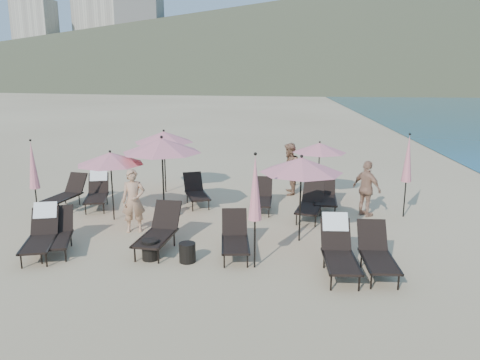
# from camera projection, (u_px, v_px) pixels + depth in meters

# --- Properties ---
(ground) EXTENTS (800.00, 800.00, 0.00)m
(ground) POSITION_uv_depth(u_px,v_px,m) (225.00, 259.00, 10.99)
(ground) COLOR #D6BA8C
(ground) RESTS_ON ground
(volcanic_headland) EXTENTS (690.00, 690.00, 55.00)m
(volcanic_headland) POSITION_uv_depth(u_px,v_px,m) (386.00, 35.00, 294.07)
(volcanic_headland) COLOR brown
(volcanic_headland) RESTS_ON ground
(hotel_skyline) EXTENTS (109.00, 82.00, 55.00)m
(hotel_skyline) POSITION_uv_depth(u_px,v_px,m) (114.00, 37.00, 275.46)
(hotel_skyline) COLOR beige
(hotel_skyline) RESTS_ON ground
(lounger_0) EXTENTS (1.05, 1.86, 1.10)m
(lounger_0) POSITION_uv_depth(u_px,v_px,m) (41.00, 232.00, 11.25)
(lounger_0) COLOR black
(lounger_0) RESTS_ON ground
(lounger_1) EXTENTS (1.09, 1.78, 0.96)m
(lounger_1) POSITION_uv_depth(u_px,v_px,m) (58.00, 233.00, 11.41)
(lounger_1) COLOR black
(lounger_1) RESTS_ON ground
(lounger_2) EXTENTS (0.90, 1.89, 1.05)m
(lounger_2) POSITION_uv_depth(u_px,v_px,m) (159.00, 230.00, 11.49)
(lounger_2) COLOR black
(lounger_2) RESTS_ON ground
(lounger_3) EXTENTS (0.80, 1.72, 0.95)m
(lounger_3) POSITION_uv_depth(u_px,v_px,m) (235.00, 237.00, 11.16)
(lounger_3) COLOR black
(lounger_3) RESTS_ON ground
(lounger_4) EXTENTS (0.72, 1.86, 1.15)m
(lounger_4) POSITION_uv_depth(u_px,v_px,m) (339.00, 248.00, 10.19)
(lounger_4) COLOR black
(lounger_4) RESTS_ON ground
(lounger_5) EXTENTS (0.68, 1.73, 1.00)m
(lounger_5) POSITION_uv_depth(u_px,v_px,m) (377.00, 253.00, 10.14)
(lounger_5) COLOR black
(lounger_5) RESTS_ON ground
(lounger_6) EXTENTS (0.99, 1.81, 0.98)m
(lounger_6) POSITION_uv_depth(u_px,v_px,m) (67.00, 193.00, 15.19)
(lounger_6) COLOR black
(lounger_6) RESTS_ON ground
(lounger_7) EXTENTS (1.05, 1.87, 1.10)m
(lounger_7) POSITION_uv_depth(u_px,v_px,m) (97.00, 190.00, 15.19)
(lounger_7) COLOR black
(lounger_7) RESTS_ON ground
(lounger_8) EXTENTS (1.16, 1.77, 0.95)m
(lounger_8) POSITION_uv_depth(u_px,v_px,m) (196.00, 191.00, 15.43)
(lounger_8) COLOR black
(lounger_8) RESTS_ON ground
(lounger_9) EXTENTS (0.68, 1.67, 0.95)m
(lounger_9) POSITION_uv_depth(u_px,v_px,m) (262.00, 197.00, 14.78)
(lounger_9) COLOR black
(lounger_9) RESTS_ON ground
(lounger_10) EXTENTS (1.02, 1.81, 0.99)m
(lounger_10) POSITION_uv_depth(u_px,v_px,m) (310.00, 203.00, 13.99)
(lounger_10) COLOR black
(lounger_10) RESTS_ON ground
(lounger_11) EXTENTS (0.83, 1.86, 1.04)m
(lounger_11) POSITION_uv_depth(u_px,v_px,m) (325.00, 195.00, 14.82)
(lounger_11) COLOR black
(lounger_11) RESTS_ON ground
(umbrella_open_0) EXTENTS (1.95, 1.95, 2.09)m
(umbrella_open_0) POSITION_uv_depth(u_px,v_px,m) (110.00, 158.00, 13.50)
(umbrella_open_0) COLOR black
(umbrella_open_0) RESTS_ON ground
(umbrella_open_1) EXTENTS (2.32, 2.32, 2.50)m
(umbrella_open_1) POSITION_uv_depth(u_px,v_px,m) (162.00, 145.00, 13.55)
(umbrella_open_1) COLOR black
(umbrella_open_1) RESTS_ON ground
(umbrella_open_2) EXTENTS (2.11, 2.11, 2.28)m
(umbrella_open_2) POSITION_uv_depth(u_px,v_px,m) (301.00, 165.00, 11.73)
(umbrella_open_2) COLOR black
(umbrella_open_2) RESTS_ON ground
(umbrella_open_3) EXTENTS (2.13, 2.13, 2.29)m
(umbrella_open_3) POSITION_uv_depth(u_px,v_px,m) (164.00, 137.00, 16.66)
(umbrella_open_3) COLOR black
(umbrella_open_3) RESTS_ON ground
(umbrella_open_4) EXTENTS (1.85, 1.85, 1.99)m
(umbrella_open_4) POSITION_uv_depth(u_px,v_px,m) (320.00, 148.00, 15.96)
(umbrella_open_4) COLOR black
(umbrella_open_4) RESTS_ON ground
(umbrella_closed_0) EXTENTS (0.31, 0.31, 2.63)m
(umbrella_closed_0) POSITION_uv_depth(u_px,v_px,m) (255.00, 189.00, 10.11)
(umbrella_closed_0) COLOR black
(umbrella_closed_0) RESTS_ON ground
(umbrella_closed_1) EXTENTS (0.30, 0.30, 2.56)m
(umbrella_closed_1) POSITION_uv_depth(u_px,v_px,m) (408.00, 159.00, 13.80)
(umbrella_closed_1) COLOR black
(umbrella_closed_1) RESTS_ON ground
(umbrella_closed_2) EXTENTS (0.29, 0.29, 2.47)m
(umbrella_closed_2) POSITION_uv_depth(u_px,v_px,m) (33.00, 166.00, 13.15)
(umbrella_closed_2) COLOR black
(umbrella_closed_2) RESTS_ON ground
(side_table_0) EXTENTS (0.39, 0.39, 0.48)m
(side_table_0) POSITION_uv_depth(u_px,v_px,m) (150.00, 250.00, 10.92)
(side_table_0) COLOR black
(side_table_0) RESTS_ON ground
(side_table_1) EXTENTS (0.39, 0.39, 0.46)m
(side_table_1) POSITION_uv_depth(u_px,v_px,m) (187.00, 252.00, 10.79)
(side_table_1) COLOR black
(side_table_1) RESTS_ON ground
(beachgoer_a) EXTENTS (0.72, 0.56, 1.75)m
(beachgoer_a) POSITION_uv_depth(u_px,v_px,m) (134.00, 201.00, 12.70)
(beachgoer_a) COLOR tan
(beachgoer_a) RESTS_ON ground
(beachgoer_b) EXTENTS (0.73, 0.92, 1.85)m
(beachgoer_b) POSITION_uv_depth(u_px,v_px,m) (289.00, 169.00, 16.58)
(beachgoer_b) COLOR #9D6E51
(beachgoer_b) RESTS_ON ground
(beachgoer_c) EXTENTS (0.97, 1.03, 1.71)m
(beachgoer_c) POSITION_uv_depth(u_px,v_px,m) (367.00, 189.00, 14.09)
(beachgoer_c) COLOR tan
(beachgoer_c) RESTS_ON ground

